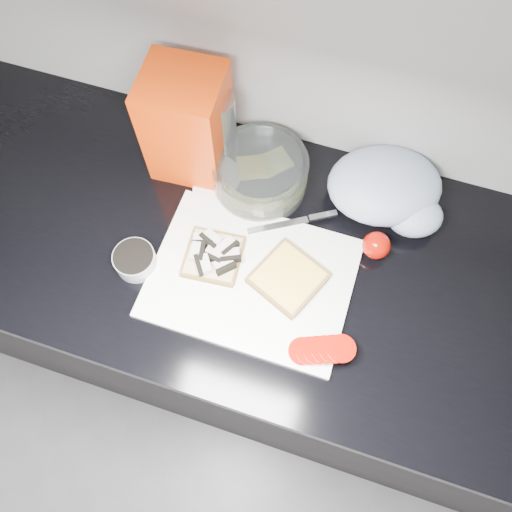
# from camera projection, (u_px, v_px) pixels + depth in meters

# --- Properties ---
(base_cabinet) EXTENTS (3.50, 0.60, 0.86)m
(base_cabinet) POSITION_uv_depth(u_px,v_px,m) (268.00, 321.00, 1.46)
(base_cabinet) COLOR black
(base_cabinet) RESTS_ON ground
(countertop) EXTENTS (3.50, 0.64, 0.04)m
(countertop) POSITION_uv_depth(u_px,v_px,m) (273.00, 258.00, 1.06)
(countertop) COLOR black
(countertop) RESTS_ON base_cabinet
(cutting_board) EXTENTS (0.40, 0.30, 0.01)m
(cutting_board) POSITION_uv_depth(u_px,v_px,m) (251.00, 278.00, 1.01)
(cutting_board) COLOR white
(cutting_board) RESTS_ON countertop
(bread_left) EXTENTS (0.13, 0.13, 0.04)m
(bread_left) POSITION_uv_depth(u_px,v_px,m) (213.00, 255.00, 1.01)
(bread_left) COLOR #CAB28E
(bread_left) RESTS_ON cutting_board
(bread_right) EXTENTS (0.17, 0.17, 0.02)m
(bread_right) POSITION_uv_depth(u_px,v_px,m) (288.00, 278.00, 0.99)
(bread_right) COLOR #CAB28E
(bread_right) RESTS_ON cutting_board
(tomato_slices) EXTENTS (0.14, 0.09, 0.03)m
(tomato_slices) POSITION_uv_depth(u_px,v_px,m) (322.00, 350.00, 0.93)
(tomato_slices) COLOR #A70E03
(tomato_slices) RESTS_ON cutting_board
(knife) EXTENTS (0.17, 0.11, 0.01)m
(knife) POSITION_uv_depth(u_px,v_px,m) (304.00, 220.00, 1.05)
(knife) COLOR #B0AFB4
(knife) RESTS_ON cutting_board
(seed_tub) EXTENTS (0.08, 0.08, 0.04)m
(seed_tub) POSITION_uv_depth(u_px,v_px,m) (135.00, 260.00, 1.00)
(seed_tub) COLOR #979C9C
(seed_tub) RESTS_ON countertop
(tub_lid) EXTENTS (0.13, 0.13, 0.01)m
(tub_lid) POSITION_uv_depth(u_px,v_px,m) (217.00, 189.00, 1.10)
(tub_lid) COLOR white
(tub_lid) RESTS_ON countertop
(glass_bowl) EXTENTS (0.20, 0.20, 0.09)m
(glass_bowl) POSITION_uv_depth(u_px,v_px,m) (260.00, 173.00, 1.07)
(glass_bowl) COLOR silver
(glass_bowl) RESTS_ON countertop
(bread_bag) EXTENTS (0.17, 0.16, 0.25)m
(bread_bag) POSITION_uv_depth(u_px,v_px,m) (188.00, 124.00, 1.02)
(bread_bag) COLOR #D03903
(bread_bag) RESTS_ON countertop
(steel_canister) EXTENTS (0.08, 0.08, 0.19)m
(steel_canister) POSITION_uv_depth(u_px,v_px,m) (218.00, 130.00, 1.05)
(steel_canister) COLOR #AAAAAF
(steel_canister) RESTS_ON countertop
(grocery_bag) EXTENTS (0.29, 0.26, 0.11)m
(grocery_bag) POSITION_uv_depth(u_px,v_px,m) (389.00, 190.00, 1.04)
(grocery_bag) COLOR #AEBED6
(grocery_bag) RESTS_ON countertop
(whole_tomatoes) EXTENTS (0.06, 0.06, 0.06)m
(whole_tomatoes) POSITION_uv_depth(u_px,v_px,m) (376.00, 245.00, 1.01)
(whole_tomatoes) COLOR #A70E03
(whole_tomatoes) RESTS_ON countertop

